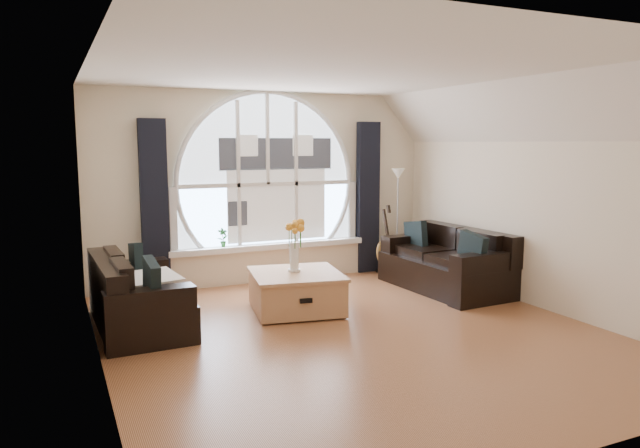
{
  "coord_description": "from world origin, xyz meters",
  "views": [
    {
      "loc": [
        -2.84,
        -5.32,
        1.99
      ],
      "look_at": [
        0.0,
        0.9,
        1.05
      ],
      "focal_mm": 33.34,
      "sensor_mm": 36.0,
      "label": 1
    }
  ],
  "objects": [
    {
      "name": "ground",
      "position": [
        0.0,
        0.0,
        0.0
      ],
      "size": [
        5.0,
        5.5,
        0.01
      ],
      "primitive_type": "cube",
      "color": "brown",
      "rests_on": "ground"
    },
    {
      "name": "ceiling",
      "position": [
        0.0,
        0.0,
        2.7
      ],
      "size": [
        5.0,
        5.5,
        0.01
      ],
      "primitive_type": "cube",
      "color": "silver",
      "rests_on": "ground"
    },
    {
      "name": "wall_back",
      "position": [
        0.0,
        2.75,
        1.35
      ],
      "size": [
        5.0,
        0.01,
        2.7
      ],
      "primitive_type": "cube",
      "color": "beige",
      "rests_on": "ground"
    },
    {
      "name": "wall_front",
      "position": [
        0.0,
        -2.75,
        1.35
      ],
      "size": [
        5.0,
        0.01,
        2.7
      ],
      "primitive_type": "cube",
      "color": "beige",
      "rests_on": "ground"
    },
    {
      "name": "wall_left",
      "position": [
        -2.5,
        0.0,
        1.35
      ],
      "size": [
        0.01,
        5.5,
        2.7
      ],
      "primitive_type": "cube",
      "color": "beige",
      "rests_on": "ground"
    },
    {
      "name": "wall_right",
      "position": [
        2.5,
        0.0,
        1.35
      ],
      "size": [
        0.01,
        5.5,
        2.7
      ],
      "primitive_type": "cube",
      "color": "beige",
      "rests_on": "ground"
    },
    {
      "name": "attic_slope",
      "position": [
        2.2,
        0.0,
        2.35
      ],
      "size": [
        0.92,
        5.5,
        0.72
      ],
      "primitive_type": "cube",
      "color": "silver",
      "rests_on": "ground"
    },
    {
      "name": "arched_window",
      "position": [
        0.0,
        2.72,
        1.62
      ],
      "size": [
        2.6,
        0.06,
        2.15
      ],
      "primitive_type": "cube",
      "color": "silver",
      "rests_on": "wall_back"
    },
    {
      "name": "window_sill",
      "position": [
        0.0,
        2.65,
        0.51
      ],
      "size": [
        2.9,
        0.22,
        0.08
      ],
      "primitive_type": "cube",
      "color": "white",
      "rests_on": "wall_back"
    },
    {
      "name": "window_frame",
      "position": [
        0.0,
        2.69,
        1.62
      ],
      "size": [
        2.76,
        0.08,
        2.15
      ],
      "primitive_type": "cube",
      "color": "white",
      "rests_on": "wall_back"
    },
    {
      "name": "neighbor_house",
      "position": [
        0.15,
        2.71,
        1.5
      ],
      "size": [
        1.7,
        0.02,
        1.5
      ],
      "primitive_type": "cube",
      "color": "silver",
      "rests_on": "wall_back"
    },
    {
      "name": "curtain_left",
      "position": [
        -1.6,
        2.63,
        1.15
      ],
      "size": [
        0.35,
        0.12,
        2.3
      ],
      "primitive_type": "cube",
      "color": "black",
      "rests_on": "ground"
    },
    {
      "name": "curtain_right",
      "position": [
        1.6,
        2.63,
        1.15
      ],
      "size": [
        0.35,
        0.12,
        2.3
      ],
      "primitive_type": "cube",
      "color": "black",
      "rests_on": "ground"
    },
    {
      "name": "sofa_left",
      "position": [
        -2.02,
        1.17,
        0.4
      ],
      "size": [
        0.93,
        1.76,
        0.77
      ],
      "primitive_type": "cube",
      "rotation": [
        0.0,
        0.0,
        0.04
      ],
      "color": "black",
      "rests_on": "ground"
    },
    {
      "name": "sofa_right",
      "position": [
        1.99,
        1.18,
        0.4
      ],
      "size": [
        1.02,
        1.91,
        0.83
      ],
      "primitive_type": "cube",
      "rotation": [
        0.0,
        0.0,
        0.05
      ],
      "color": "black",
      "rests_on": "ground"
    },
    {
      "name": "coffee_chest",
      "position": [
        -0.24,
        1.05,
        0.25
      ],
      "size": [
        1.2,
        1.2,
        0.51
      ],
      "primitive_type": "cube",
      "rotation": [
        0.0,
        0.0,
        -0.17
      ],
      "color": "#AF7648",
      "rests_on": "ground"
    },
    {
      "name": "throw_blanket",
      "position": [
        -1.88,
        1.22,
        0.5
      ],
      "size": [
        0.65,
        0.65,
        0.1
      ],
      "primitive_type": "cube",
      "rotation": [
        0.0,
        0.0,
        0.2
      ],
      "color": "silver",
      "rests_on": "sofa_left"
    },
    {
      "name": "vase_flowers",
      "position": [
        -0.24,
        1.12,
        0.86
      ],
      "size": [
        0.24,
        0.24,
        0.7
      ],
      "primitive_type": "cube",
      "color": "white",
      "rests_on": "coffee_chest"
    },
    {
      "name": "floor_lamp",
      "position": [
        1.99,
        2.4,
        0.8
      ],
      "size": [
        0.24,
        0.24,
        1.6
      ],
      "primitive_type": "cube",
      "color": "#B2B2B2",
      "rests_on": "ground"
    },
    {
      "name": "guitar",
      "position": [
        1.77,
        2.4,
        0.53
      ],
      "size": [
        0.43,
        0.36,
        1.06
      ],
      "primitive_type": "cube",
      "rotation": [
        0.0,
        0.0,
        0.41
      ],
      "color": "olive",
      "rests_on": "ground"
    },
    {
      "name": "potted_plant",
      "position": [
        -0.69,
        2.65,
        0.68
      ],
      "size": [
        0.15,
        0.11,
        0.26
      ],
      "primitive_type": "imported",
      "rotation": [
        0.0,
        0.0,
        0.11
      ],
      "color": "#1E6023",
      "rests_on": "window_sill"
    }
  ]
}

